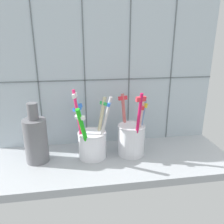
# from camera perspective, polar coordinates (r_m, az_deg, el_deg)

# --- Properties ---
(counter_slab) EXTENTS (0.64, 0.22, 0.02)m
(counter_slab) POSITION_cam_1_polar(r_m,az_deg,el_deg) (0.62, 0.31, -12.60)
(counter_slab) COLOR #9EA3A8
(counter_slab) RESTS_ON ground
(tile_wall_back) EXTENTS (0.64, 0.02, 0.45)m
(tile_wall_back) POSITION_cam_1_polar(r_m,az_deg,el_deg) (0.66, -1.35, 9.28)
(tile_wall_back) COLOR #B2C1CC
(tile_wall_back) RESTS_ON ground
(toothbrush_cup_left) EXTENTS (0.10, 0.13, 0.19)m
(toothbrush_cup_left) POSITION_cam_1_polar(r_m,az_deg,el_deg) (0.61, -5.19, -7.41)
(toothbrush_cup_left) COLOR white
(toothbrush_cup_left) RESTS_ON counter_slab
(toothbrush_cup_right) EXTENTS (0.08, 0.11, 0.19)m
(toothbrush_cup_right) POSITION_cam_1_polar(r_m,az_deg,el_deg) (0.62, 4.98, -6.51)
(toothbrush_cup_right) COLOR silver
(toothbrush_cup_right) RESTS_ON counter_slab
(ceramic_vase) EXTENTS (0.06, 0.06, 0.16)m
(ceramic_vase) POSITION_cam_1_polar(r_m,az_deg,el_deg) (0.61, -18.81, -6.46)
(ceramic_vase) COLOR slate
(ceramic_vase) RESTS_ON counter_slab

